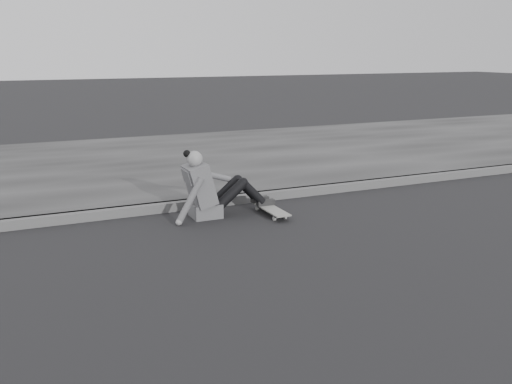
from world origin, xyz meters
The scene contains 5 objects.
ground centered at (0.00, 0.00, 0.00)m, with size 80.00×80.00×0.00m, color black.
curb centered at (0.00, 2.58, 0.06)m, with size 24.00×0.16×0.12m, color #515151.
sidewalk centered at (0.00, 5.60, 0.06)m, with size 24.00×6.00×0.12m, color #323232.
skateboard centered at (-1.26, 1.87, 0.07)m, with size 0.20×0.78×0.09m.
seated_woman centered at (-2.00, 2.12, 0.36)m, with size 1.38×0.46×0.88m.
Camera 1 is at (-4.32, -4.50, 2.06)m, focal length 40.00 mm.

